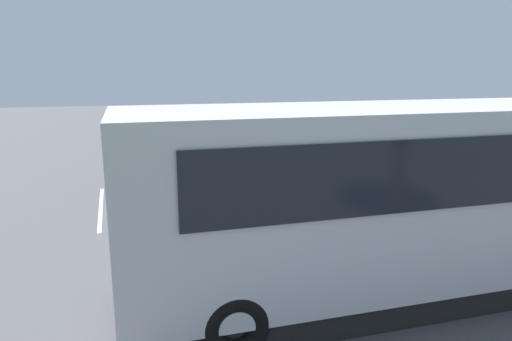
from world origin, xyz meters
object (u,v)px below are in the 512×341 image
Objects in this scene: parked_motorcycle_dark at (337,232)px; traffic_cone at (210,176)px; stunt_motorcycle at (136,159)px; spectator_far_left at (386,189)px; parked_motorcycle_silver at (426,216)px; spectator_left at (344,191)px; spectator_centre at (303,195)px; tour_bus at (418,199)px.

parked_motorcycle_dark is 3.22× the size of traffic_cone.
stunt_motorcycle is at bearing -59.20° from parked_motorcycle_dark.
parked_motorcycle_silver is at bearing 150.56° from spectator_far_left.
spectator_left reaches higher than spectator_centre.
parked_motorcycle_silver is (-1.87, 0.52, -0.62)m from spectator_left.
spectator_left is 1.00× the size of stunt_motorcycle.
traffic_cone is (-2.36, 0.02, -0.72)m from stunt_motorcycle.
spectator_far_left is 6.58m from traffic_cone.
tour_bus is 4.97× the size of parked_motorcycle_dark.
spectator_left is at bearing 161.98° from spectator_centre.
tour_bus is 2.84m from spectator_far_left.
traffic_cone is at bearing -75.43° from tour_bus.
traffic_cone is at bearing -69.57° from spectator_left.
parked_motorcycle_dark is 1.11× the size of stunt_motorcycle.
stunt_motorcycle reaches higher than spectator_centre.
spectator_far_left reaches higher than stunt_motorcycle.
parked_motorcycle_dark is at bearing 105.61° from spectator_centre.
tour_bus is at bearing 91.13° from spectator_left.
traffic_cone is (3.98, -6.18, -0.18)m from parked_motorcycle_silver.
spectator_centre is 6.47m from stunt_motorcycle.
spectator_centre is at bearing -10.04° from spectator_far_left.
spectator_centre is at bearing -74.39° from parked_motorcycle_dark.
parked_motorcycle_silver is at bearing 135.66° from stunt_motorcycle.
spectator_far_left is at bearing 177.03° from spectator_left.
traffic_cone is (2.11, -5.66, -0.79)m from spectator_left.
parked_motorcycle_silver is 2.46m from parked_motorcycle_dark.
tour_bus is at bearing 118.47° from stunt_motorcycle.
tour_bus is at bearing 68.95° from spectator_far_left.
parked_motorcycle_silver is at bearing -130.38° from tour_bus.
parked_motorcycle_dark reaches higher than traffic_cone.
spectator_centre is 1.30m from parked_motorcycle_dark.
tour_bus is 4.91× the size of parked_motorcycle_silver.
spectator_far_left is at bearing 133.92° from stunt_motorcycle.
spectator_far_left reaches higher than traffic_cone.
stunt_motorcycle is (5.52, -5.73, -0.05)m from spectator_far_left.
parked_motorcycle_dark is at bearing 26.74° from spectator_far_left.
spectator_centre is 0.81× the size of parked_motorcycle_silver.
traffic_cone is at bearing -76.69° from parked_motorcycle_dark.
tour_bus is 2.22m from parked_motorcycle_dark.
spectator_far_left reaches higher than parked_motorcycle_dark.
tour_bus is at bearing 104.57° from traffic_cone.
traffic_cone is (1.22, -5.37, -0.68)m from spectator_centre.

